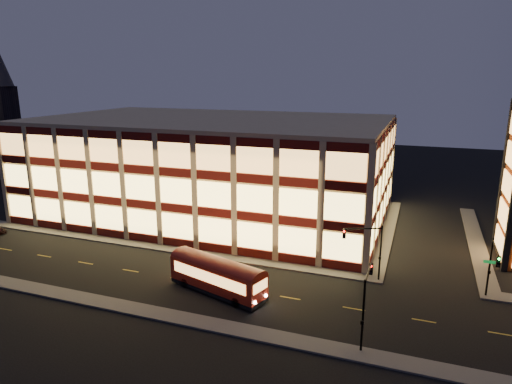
% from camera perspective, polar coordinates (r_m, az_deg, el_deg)
% --- Properties ---
extents(ground, '(200.00, 200.00, 0.00)m').
position_cam_1_polar(ground, '(55.55, -10.12, -7.58)').
color(ground, black).
rests_on(ground, ground).
extents(sidewalk_office_south, '(54.00, 2.00, 0.15)m').
position_cam_1_polar(sidewalk_office_south, '(57.81, -12.21, -6.72)').
color(sidewalk_office_south, '#514F4C').
rests_on(sidewalk_office_south, ground).
extents(sidewalk_office_east, '(2.00, 30.00, 0.15)m').
position_cam_1_polar(sidewalk_office_east, '(64.64, 16.03, -4.67)').
color(sidewalk_office_east, '#514F4C').
rests_on(sidewalk_office_east, ground).
extents(sidewalk_tower_west, '(2.00, 30.00, 0.15)m').
position_cam_1_polar(sidewalk_tower_west, '(64.96, 25.77, -5.49)').
color(sidewalk_tower_west, '#514F4C').
rests_on(sidewalk_tower_west, ground).
extents(sidewalk_near, '(100.00, 2.00, 0.15)m').
position_cam_1_polar(sidewalk_near, '(45.86, -18.50, -12.96)').
color(sidewalk_near, '#514F4C').
rests_on(sidewalk_near, ground).
extents(office_building, '(50.45, 30.45, 14.50)m').
position_cam_1_polar(office_building, '(69.18, -5.44, 3.23)').
color(office_building, tan).
rests_on(office_building, ground).
extents(church_tower, '(5.00, 5.00, 18.00)m').
position_cam_1_polar(church_tower, '(128.69, -28.80, 7.48)').
color(church_tower, '#2D2621').
rests_on(church_tower, ground).
extents(traffic_signal_far, '(3.79, 1.87, 6.00)m').
position_cam_1_polar(traffic_signal_far, '(47.59, 13.75, -6.27)').
color(traffic_signal_far, black).
rests_on(traffic_signal_far, ground).
extents(traffic_signal_right, '(1.20, 4.37, 6.00)m').
position_cam_1_polar(traffic_signal_right, '(47.08, 27.49, -7.79)').
color(traffic_signal_right, black).
rests_on(traffic_signal_right, ground).
extents(traffic_signal_near, '(0.32, 4.45, 6.00)m').
position_cam_1_polar(traffic_signal_near, '(37.15, 13.62, -12.32)').
color(traffic_signal_near, black).
rests_on(traffic_signal_near, ground).
extents(trolley_bus, '(10.66, 5.51, 3.51)m').
position_cam_1_polar(trolley_bus, '(44.92, -4.86, -10.16)').
color(trolley_bus, maroon).
rests_on(trolley_bus, ground).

